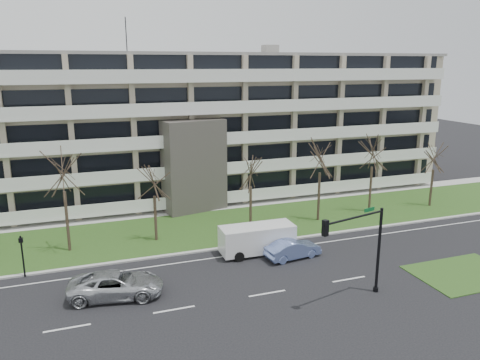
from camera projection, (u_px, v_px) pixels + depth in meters
name	position (u px, v px, depth m)	size (l,w,h in m)	color
ground	(267.00, 293.00, 29.74)	(160.00, 160.00, 0.00)	black
grass_verge	(211.00, 227.00, 41.61)	(90.00, 10.00, 0.06)	#2E4A18
curb	(228.00, 247.00, 37.04)	(90.00, 0.35, 0.12)	#B2B2AD
sidewalk	(195.00, 210.00, 46.64)	(90.00, 2.00, 0.08)	#B2B2AD
grass_median	(464.00, 274.00, 32.47)	(7.00, 5.00, 0.06)	#2E4A18
lane_edge_line	(234.00, 255.00, 35.68)	(90.00, 0.12, 0.01)	white
apartment_building	(178.00, 126.00, 51.03)	(60.50, 15.10, 18.75)	#B9AE90
silver_pickup	(116.00, 285.00, 29.15)	(2.67, 5.79, 1.61)	#B9BCC1
blue_sedan	(293.00, 249.00, 35.00)	(1.50, 4.29, 1.41)	#7E96DA
white_van	(258.00, 237.00, 35.78)	(5.75, 2.46, 2.21)	white
traffic_signal	(361.00, 242.00, 28.24)	(4.91, 1.43, 5.81)	black
pedestrian_signal	(22.00, 251.00, 31.58)	(0.28, 0.22, 2.99)	black
tree_2	(62.00, 167.00, 34.88)	(4.29, 4.29, 8.59)	#382B21
tree_3	(154.00, 178.00, 37.36)	(3.41, 3.41, 6.81)	#382B21
tree_4	(251.00, 171.00, 40.42)	(3.35, 3.35, 6.71)	#382B21
tree_5	(321.00, 154.00, 42.04)	(4.07, 4.07, 8.14)	#382B21
tree_6	(373.00, 149.00, 44.59)	(4.05, 4.05, 8.11)	#382B21
tree_7	(435.00, 155.00, 46.65)	(3.43, 3.43, 6.85)	#382B21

